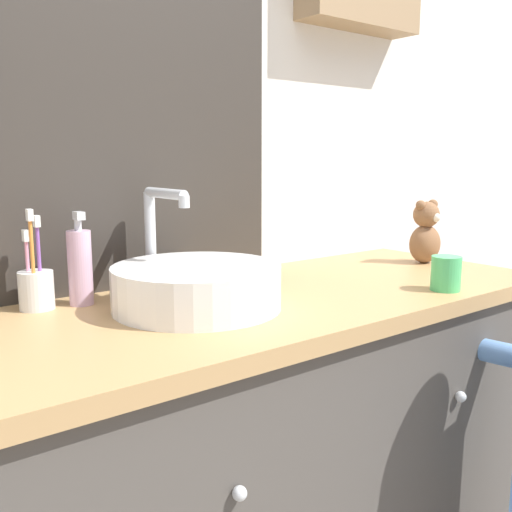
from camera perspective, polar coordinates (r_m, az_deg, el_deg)
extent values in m
cube|color=silver|center=(1.45, -5.41, 16.20)|extent=(3.20, 0.06, 2.50)
cube|color=#332D28|center=(1.30, -14.54, 17.90)|extent=(0.80, 0.02, 1.12)
cube|color=#B2C1CC|center=(1.30, -14.43, 17.94)|extent=(0.74, 0.01, 1.06)
cube|color=#4C4742|center=(1.39, 2.28, -20.66)|extent=(1.29, 0.50, 0.76)
cube|color=tan|center=(1.24, 2.41, -4.55)|extent=(1.33, 0.54, 0.03)
sphere|color=silver|center=(0.96, -1.65, -22.64)|extent=(0.02, 0.02, 0.02)
sphere|color=silver|center=(1.36, 19.79, -13.09)|extent=(0.02, 0.02, 0.02)
cylinder|color=white|center=(1.11, -5.94, -3.08)|extent=(0.33, 0.33, 0.09)
cylinder|color=silver|center=(1.10, -5.97, -1.13)|extent=(0.27, 0.27, 0.01)
cylinder|color=silver|center=(1.26, -10.50, 1.39)|extent=(0.02, 0.02, 0.22)
cylinder|color=silver|center=(1.19, -9.03, 6.18)|extent=(0.02, 0.15, 0.02)
cylinder|color=silver|center=(1.12, -7.20, 5.41)|extent=(0.02, 0.02, 0.02)
sphere|color=white|center=(1.32, -6.92, -1.17)|extent=(0.06, 0.06, 0.06)
cylinder|color=silver|center=(1.18, -21.11, -3.22)|extent=(0.07, 0.07, 0.07)
cylinder|color=#8E56B7|center=(1.17, -20.87, -0.35)|extent=(0.01, 0.01, 0.17)
cube|color=white|center=(1.16, -21.09, 3.26)|extent=(0.01, 0.02, 0.02)
cylinder|color=pink|center=(1.18, -21.86, -1.02)|extent=(0.01, 0.01, 0.14)
cube|color=white|center=(1.17, -22.04, 1.91)|extent=(0.01, 0.02, 0.02)
cylinder|color=orange|center=(1.15, -21.45, -0.19)|extent=(0.01, 0.01, 0.18)
cube|color=white|center=(1.14, -21.70, 3.83)|extent=(0.01, 0.02, 0.02)
cylinder|color=#CCA3BC|center=(1.18, -17.18, -1.15)|extent=(0.05, 0.05, 0.15)
cylinder|color=silver|center=(1.17, -17.39, 2.97)|extent=(0.01, 0.01, 0.02)
cube|color=silver|center=(1.16, -17.29, 3.87)|extent=(0.02, 0.03, 0.02)
cylinder|color=#6693D1|center=(1.41, 21.98, -8.71)|extent=(0.10, 0.28, 0.05)
cylinder|color=#D6423D|center=(1.45, 16.95, -6.26)|extent=(0.02, 0.05, 0.12)
ellipsoid|color=brown|center=(1.65, 16.53, 1.16)|extent=(0.10, 0.08, 0.11)
sphere|color=brown|center=(1.64, 16.67, 3.99)|extent=(0.07, 0.07, 0.07)
sphere|color=brown|center=(1.62, 16.15, 4.90)|extent=(0.03, 0.03, 0.03)
sphere|color=brown|center=(1.66, 17.26, 4.96)|extent=(0.03, 0.03, 0.03)
sphere|color=silver|center=(1.62, 17.53, 3.70)|extent=(0.03, 0.03, 0.03)
cylinder|color=#4CC670|center=(1.32, 18.46, -1.66)|extent=(0.06, 0.06, 0.08)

